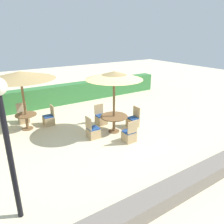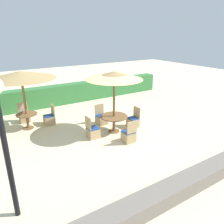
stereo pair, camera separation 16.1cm
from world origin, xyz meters
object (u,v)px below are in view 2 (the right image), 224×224
round_table_back_left (27,118)px  patio_chair_back_left_north (24,117)px  patio_chair_back_left_east (50,119)px  patio_chair_center_south (129,136)px  parasol_back_left (21,75)px  patio_chair_center_east (133,121)px  parasol_center (114,76)px  patio_chair_center_west (93,132)px  lamp_post (1,124)px  round_table_center (114,119)px  patio_chair_center_north (101,119)px

round_table_back_left → patio_chair_back_left_north: patio_chair_back_left_north is taller
patio_chair_back_left_east → patio_chair_center_south: bearing=-148.0°
parasol_back_left → patio_chair_back_left_north: size_ratio=3.10×
round_table_back_left → patio_chair_back_left_north: size_ratio=0.98×
patio_chair_center_south → patio_chair_back_left_east: same height
patio_chair_center_east → patio_chair_center_south: same height
parasol_center → parasol_back_left: parasol_center is taller
parasol_center → patio_chair_back_left_north: bearing=133.5°
round_table_back_left → patio_chair_back_left_east: (0.97, -0.06, -0.26)m
patio_chair_back_left_east → patio_chair_back_left_north: bearing=44.8°
patio_chair_back_left_east → patio_chair_back_left_north: 1.33m
patio_chair_center_west → patio_chair_center_east: bearing=89.8°
patio_chair_center_east → patio_chair_center_south: 1.48m
parasol_back_left → patio_chair_back_left_north: parasol_back_left is taller
lamp_post → patio_chair_center_east: size_ratio=3.57×
patio_chair_center_south → patio_chair_back_left_north: (-3.06, 4.35, 0.00)m
round_table_center → patio_chair_back_left_east: size_ratio=1.26×
patio_chair_center_north → patio_chair_back_left_north: 3.74m
patio_chair_center_west → patio_chair_back_left_north: bearing=-148.4°
patio_chair_center_east → patio_chair_center_north: bearing=45.0°
round_table_back_left → parasol_center: bearing=-37.1°
patio_chair_center_east → round_table_back_left: size_ratio=1.02×
parasol_center → patio_chair_back_left_north: size_ratio=2.84×
round_table_back_left → patio_chair_center_south: bearing=-48.2°
patio_chair_center_south → parasol_center: bearing=89.6°
parasol_back_left → round_table_center: bearing=-37.1°
patio_chair_center_north → patio_chair_back_left_north: size_ratio=1.00×
patio_chair_center_east → patio_chair_center_south: size_ratio=1.00×
round_table_center → patio_chair_center_north: (-0.05, 1.02, -0.33)m
parasol_back_left → patio_chair_back_left_north: 2.34m
lamp_post → round_table_center: 5.49m
patio_chair_back_left_east → patio_chair_center_east: bearing=-126.6°
lamp_post → patio_chair_back_left_north: (1.38, 5.93, -2.09)m
patio_chair_center_west → patio_chair_center_south: same height
patio_chair_center_west → patio_chair_back_left_north: 3.84m
patio_chair_center_west → round_table_back_left: size_ratio=1.02×
patio_chair_center_west → patio_chair_center_south: (1.05, -1.07, 0.00)m
parasol_center → round_table_back_left: size_ratio=2.90×
patio_chair_center_north → patio_chair_center_west: bearing=46.5°
round_table_back_left → patio_chair_back_left_east: size_ratio=0.98×
round_table_center → round_table_back_left: size_ratio=1.29×
parasol_back_left → patio_chair_back_left_east: size_ratio=3.10×
patio_chair_back_left_north → parasol_center: bearing=133.5°
patio_chair_back_left_north → patio_chair_center_west: bearing=121.6°
round_table_center → patio_chair_back_left_north: 4.47m
lamp_post → patio_chair_center_east: (5.47, 2.65, -2.09)m
patio_chair_center_east → patio_chair_center_north: (-1.07, 1.07, 0.00)m
round_table_center → parasol_back_left: (-3.11, 2.35, 1.83)m
patio_chair_center_west → parasol_center: bearing=92.1°
parasol_center → patio_chair_center_south: size_ratio=2.84×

